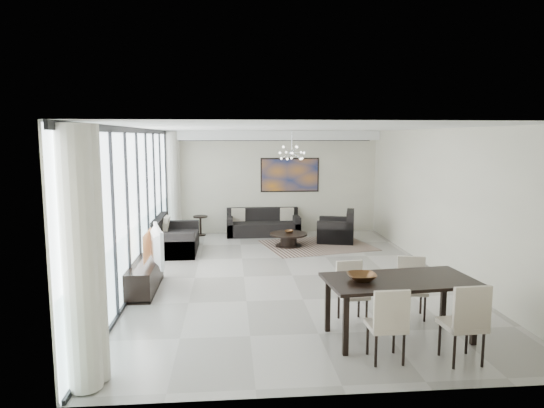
{
  "coord_description": "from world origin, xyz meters",
  "views": [
    {
      "loc": [
        -1.21,
        -9.27,
        2.74
      ],
      "look_at": [
        -0.28,
        1.37,
        1.25
      ],
      "focal_mm": 32.0,
      "sensor_mm": 36.0,
      "label": 1
    }
  ],
  "objects": [
    {
      "name": "coffee_table",
      "position": [
        0.24,
        2.58,
        0.19
      ],
      "size": [
        0.95,
        0.95,
        0.33
      ],
      "color": "black",
      "rests_on": "floor"
    },
    {
      "name": "bowl_coffee",
      "position": [
        0.26,
        2.64,
        0.37
      ],
      "size": [
        0.26,
        0.26,
        0.07
      ],
      "primitive_type": "imported",
      "rotation": [
        0.0,
        0.0,
        -0.16
      ],
      "color": "brown",
      "rests_on": "coffee_table"
    },
    {
      "name": "soffit",
      "position": [
        0.0,
        4.3,
        2.77
      ],
      "size": [
        5.98,
        0.4,
        0.26
      ],
      "primitive_type": "cube",
      "color": "white",
      "rests_on": "room_shell"
    },
    {
      "name": "room_shell",
      "position": [
        0.46,
        0.0,
        1.45
      ],
      "size": [
        6.0,
        9.0,
        2.9
      ],
      "color": "#A8A39B",
      "rests_on": "ground"
    },
    {
      "name": "bowl_dining",
      "position": [
        0.53,
        -3.13,
        0.88
      ],
      "size": [
        0.39,
        0.39,
        0.09
      ],
      "primitive_type": "imported",
      "rotation": [
        0.0,
        0.0,
        -0.02
      ],
      "color": "brown",
      "rests_on": "dining_table"
    },
    {
      "name": "armchair",
      "position": [
        1.59,
        3.04,
        0.28
      ],
      "size": [
        1.15,
        1.18,
        0.82
      ],
      "color": "black",
      "rests_on": "floor"
    },
    {
      "name": "loveseat",
      "position": [
        -2.55,
        2.23,
        0.29
      ],
      "size": [
        0.97,
        1.72,
        0.86
      ],
      "color": "black",
      "rests_on": "floor"
    },
    {
      "name": "rug",
      "position": [
        0.97,
        2.6,
        0.01
      ],
      "size": [
        2.94,
        2.49,
        0.01
      ],
      "primitive_type": "cube",
      "rotation": [
        0.0,
        0.0,
        0.22
      ],
      "color": "black",
      "rests_on": "floor"
    },
    {
      "name": "sofa_main",
      "position": [
        -0.3,
        4.07,
        0.25
      ],
      "size": [
        2.03,
        0.83,
        0.74
      ],
      "color": "black",
      "rests_on": "floor"
    },
    {
      "name": "painting",
      "position": [
        0.5,
        4.47,
        1.65
      ],
      "size": [
        1.68,
        0.04,
        0.98
      ],
      "primitive_type": "cube",
      "color": "#B76819",
      "rests_on": "room_shell"
    },
    {
      "name": "dining_chair_ne",
      "position": [
        1.55,
        -2.29,
        0.52
      ],
      "size": [
        0.49,
        0.49,
        0.91
      ],
      "color": "beige",
      "rests_on": "floor"
    },
    {
      "name": "chandelier",
      "position": [
        0.3,
        2.5,
        2.35
      ],
      "size": [
        0.66,
        0.66,
        0.71
      ],
      "color": "silver",
      "rests_on": "room_shell"
    },
    {
      "name": "dining_chair_nw",
      "position": [
        0.58,
        -2.39,
        0.51
      ],
      "size": [
        0.44,
        0.44,
        0.89
      ],
      "color": "beige",
      "rests_on": "floor"
    },
    {
      "name": "dining_chair_se",
      "position": [
        1.59,
        -3.95,
        0.58
      ],
      "size": [
        0.49,
        0.49,
        1.01
      ],
      "color": "beige",
      "rests_on": "floor"
    },
    {
      "name": "tv_console",
      "position": [
        -2.76,
        -0.69,
        0.25
      ],
      "size": [
        0.45,
        1.6,
        0.5
      ],
      "primitive_type": "cube",
      "color": "black",
      "rests_on": "floor"
    },
    {
      "name": "window_wall",
      "position": [
        -2.86,
        0.0,
        1.47
      ],
      "size": [
        0.37,
        8.95,
        2.9
      ],
      "color": "white",
      "rests_on": "floor"
    },
    {
      "name": "television",
      "position": [
        -2.6,
        -0.76,
        0.83
      ],
      "size": [
        0.42,
        1.15,
        0.66
      ],
      "primitive_type": "imported",
      "rotation": [
        0.0,
        0.0,
        1.81
      ],
      "color": "gray",
      "rests_on": "tv_console"
    },
    {
      "name": "side_table",
      "position": [
        -2.04,
        4.15,
        0.37
      ],
      "size": [
        0.4,
        0.4,
        0.55
      ],
      "color": "black",
      "rests_on": "floor"
    },
    {
      "name": "dining_chair_sw",
      "position": [
        0.67,
        -3.83,
        0.54
      ],
      "size": [
        0.44,
        0.44,
        0.95
      ],
      "color": "beige",
      "rests_on": "floor"
    },
    {
      "name": "dining_table",
      "position": [
        1.06,
        -3.1,
        0.75
      ],
      "size": [
        2.08,
        1.18,
        0.83
      ],
      "color": "black",
      "rests_on": "floor"
    }
  ]
}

